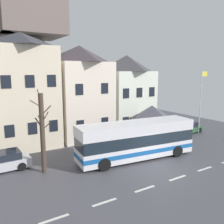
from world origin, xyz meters
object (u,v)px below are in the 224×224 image
at_px(bus_shelter, 152,112).
at_px(hilltop_castle, 32,69).
at_px(townhouse_00, 24,91).
at_px(flagpole, 201,98).
at_px(public_bench, 143,130).
at_px(townhouse_02, 126,94).
at_px(transit_bus, 136,140).
at_px(pedestrian_01, 179,133).
at_px(bare_tree_00, 42,133).
at_px(pedestrian_00, 168,133).
at_px(townhouse_01, 80,92).
at_px(parked_car_01, 187,128).

bearing_deg(bus_shelter, hilltop_castle, 106.50).
distance_m(townhouse_00, flagpole, 19.90).
relative_size(bus_shelter, public_bench, 2.60).
bearing_deg(hilltop_castle, public_bench, -70.88).
bearing_deg(townhouse_02, hilltop_castle, 110.51).
bearing_deg(transit_bus, public_bench, 53.15).
xyz_separation_m(pedestrian_01, bare_tree_00, (-14.65, -0.29, 2.17)).
distance_m(townhouse_00, bus_shelter, 13.51).
relative_size(hilltop_castle, public_bench, 23.23).
bearing_deg(pedestrian_01, pedestrian_00, 133.87).
relative_size(pedestrian_01, bare_tree_00, 0.26).
height_order(townhouse_02, flagpole, townhouse_02).
bearing_deg(hilltop_castle, townhouse_00, -106.51).
height_order(transit_bus, pedestrian_00, transit_bus).
relative_size(townhouse_02, bus_shelter, 2.48).
bearing_deg(townhouse_01, pedestrian_00, -42.51).
height_order(townhouse_01, bus_shelter, townhouse_01).
height_order(flagpole, bare_tree_00, flagpole).
xyz_separation_m(townhouse_00, hilltop_castle, (5.39, 18.17, 2.16)).
distance_m(townhouse_02, pedestrian_00, 7.43).
relative_size(townhouse_01, parked_car_01, 2.58).
height_order(bus_shelter, flagpole, flagpole).
bearing_deg(bare_tree_00, pedestrian_01, 1.13).
xyz_separation_m(townhouse_02, bus_shelter, (-0.00, -4.82, -1.62)).
bearing_deg(parked_car_01, townhouse_01, 151.97).
bearing_deg(pedestrian_00, flagpole, 2.29).
relative_size(bus_shelter, pedestrian_01, 2.39).
bearing_deg(flagpole, bus_shelter, 169.64).
relative_size(hilltop_castle, transit_bus, 3.17).
relative_size(townhouse_00, pedestrian_00, 7.03).
distance_m(townhouse_00, pedestrian_00, 15.68).
distance_m(townhouse_02, transit_bus, 10.56).
relative_size(townhouse_02, public_bench, 6.47).
height_order(pedestrian_01, flagpole, flagpole).
height_order(bus_shelter, pedestrian_01, bus_shelter).
bearing_deg(flagpole, townhouse_01, 152.93).
bearing_deg(flagpole, transit_bus, -167.03).
bearing_deg(pedestrian_00, public_bench, 101.98).
distance_m(public_bench, flagpole, 7.92).
relative_size(transit_bus, parked_car_01, 2.67).
xyz_separation_m(parked_car_01, pedestrian_00, (-4.24, -1.11, 0.19)).
distance_m(parked_car_01, pedestrian_01, 3.98).
relative_size(hilltop_castle, flagpole, 4.50).
bearing_deg(flagpole, hilltop_castle, 118.83).
distance_m(townhouse_01, transit_bus, 9.86).
height_order(townhouse_02, hilltop_castle, hilltop_castle).
height_order(transit_bus, parked_car_01, transit_bus).
xyz_separation_m(townhouse_00, transit_bus, (7.16, -8.97, -3.94)).
height_order(townhouse_00, parked_car_01, townhouse_00).
height_order(pedestrian_01, public_bench, pedestrian_01).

